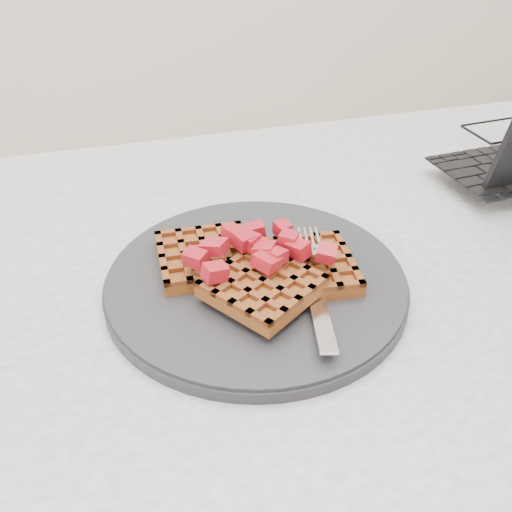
{
  "coord_description": "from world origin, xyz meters",
  "views": [
    {
      "loc": [
        -0.19,
        -0.45,
        1.12
      ],
      "look_at": [
        -0.06,
        -0.0,
        0.79
      ],
      "focal_mm": 40.0,
      "sensor_mm": 36.0,
      "label": 1
    }
  ],
  "objects": [
    {
      "name": "fork",
      "position": [
        -0.01,
        -0.04,
        0.77
      ],
      "size": [
        0.07,
        0.18,
        0.02
      ],
      "primitive_type": null,
      "rotation": [
        0.0,
        0.0,
        -0.23
      ],
      "color": "silver",
      "rests_on": "plate"
    },
    {
      "name": "table",
      "position": [
        0.0,
        0.0,
        0.64
      ],
      "size": [
        1.2,
        0.8,
        0.75
      ],
      "color": "beige",
      "rests_on": "ground"
    },
    {
      "name": "strawberry_pile",
      "position": [
        -0.06,
        -0.0,
        0.8
      ],
      "size": [
        0.15,
        0.15,
        0.02
      ],
      "primitive_type": null,
      "color": "maroon",
      "rests_on": "waffles"
    },
    {
      "name": "waffles",
      "position": [
        -0.06,
        -0.01,
        0.78
      ],
      "size": [
        0.2,
        0.19,
        0.03
      ],
      "color": "brown",
      "rests_on": "plate"
    },
    {
      "name": "plate",
      "position": [
        -0.06,
        -0.0,
        0.76
      ],
      "size": [
        0.31,
        0.31,
        0.02
      ],
      "primitive_type": "cylinder",
      "color": "black",
      "rests_on": "table"
    }
  ]
}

